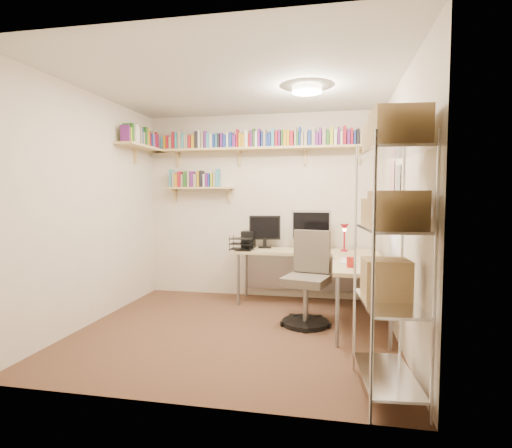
% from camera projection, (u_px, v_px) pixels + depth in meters
% --- Properties ---
extents(ground, '(3.20, 3.20, 0.00)m').
position_uv_depth(ground, '(235.00, 330.00, 4.12)').
color(ground, '#4C3320').
rests_on(ground, ground).
extents(room_shell, '(3.24, 3.04, 2.52)m').
position_uv_depth(room_shell, '(235.00, 180.00, 4.02)').
color(room_shell, beige).
rests_on(room_shell, ground).
extents(wall_shelves, '(3.12, 1.09, 0.80)m').
position_uv_depth(wall_shelves, '(228.00, 148.00, 5.33)').
color(wall_shelves, '#DBBA7B').
rests_on(wall_shelves, ground).
extents(corner_desk, '(1.85, 1.77, 1.20)m').
position_uv_depth(corner_desk, '(309.00, 253.00, 4.88)').
color(corner_desk, tan).
rests_on(corner_desk, ground).
extents(office_chair, '(0.55, 0.56, 1.01)m').
position_uv_depth(office_chair, '(308.00, 285.00, 4.32)').
color(office_chair, black).
rests_on(office_chair, ground).
extents(wire_rack, '(0.44, 0.80, 1.93)m').
position_uv_depth(wire_rack, '(391.00, 209.00, 2.70)').
color(wire_rack, silver).
rests_on(wire_rack, ground).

